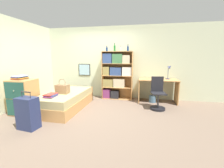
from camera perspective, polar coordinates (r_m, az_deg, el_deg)
The scene contains 18 objects.
ground_plane at distance 4.45m, azimuth -9.39°, elevation -9.67°, with size 14.00×14.00×0.00m, color #756051.
wall_back at distance 5.71m, azimuth -3.97°, elevation 8.15°, with size 10.00×0.09×2.60m.
wall_left at distance 5.35m, azimuth -31.67°, elevation 6.54°, with size 0.06×10.00×2.60m.
bed at distance 4.66m, azimuth -17.03°, elevation -5.90°, with size 0.99×1.95×0.50m.
handbag at distance 4.42m, azimuth -18.34°, elevation -1.75°, with size 0.34×0.23×0.41m.
book_stack_on_bed at distance 4.18m, azimuth -22.32°, elevation -3.99°, with size 0.29×0.38×0.08m.
suitcase at distance 3.66m, azimuth -29.37°, elevation -9.66°, with size 0.43×0.32×0.81m.
dresser at distance 4.64m, azimuth -30.67°, elevation -4.20°, with size 0.60×0.56×0.92m.
magazine_pile_on_dresser at distance 4.59m, azimuth -31.72°, elevation 2.07°, with size 0.35×0.37×0.11m.
bookcase at distance 5.38m, azimuth 1.40°, elevation 3.69°, with size 1.07×0.35×1.70m.
bottle_green at distance 5.39m, azimuth -1.99°, elevation 13.09°, with size 0.07×0.07×0.19m.
bottle_brown at distance 5.42m, azimuth 1.00°, elevation 13.49°, with size 0.07×0.07×0.29m.
bottle_clear at distance 5.29m, azimuth 3.30°, elevation 13.12°, with size 0.06×0.06×0.18m.
bottle_blue at distance 5.34m, azimuth 6.08°, elevation 13.24°, with size 0.07×0.07×0.23m.
desk at distance 5.23m, azimuth 17.02°, elevation -0.81°, with size 1.26×0.65×0.78m.
desk_lamp at distance 5.30m, azimuth 21.01°, elevation 5.26°, with size 0.19×0.14×0.49m.
desk_chair at distance 4.57m, azimuth 17.00°, elevation -5.27°, with size 0.45×0.45×0.94m.
waste_bin at distance 5.25m, azimuth 15.17°, elevation -5.49°, with size 0.23×0.23×0.23m.
Camera 1 is at (1.54, -3.89, 1.50)m, focal length 24.00 mm.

